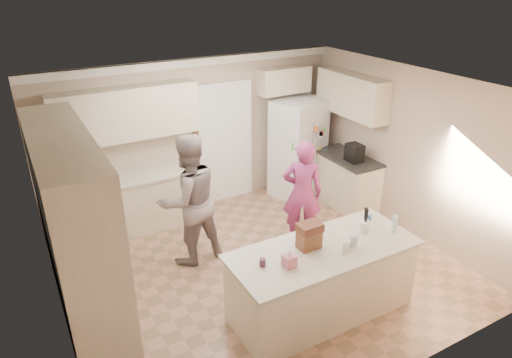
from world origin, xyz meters
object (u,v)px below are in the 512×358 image
refrigerator (298,148)px  teen_girl (302,193)px  island_base (322,282)px  teen_boy (189,200)px  dollhouse_body (309,239)px  utensil_crock (365,227)px  tissue_box (289,261)px  coffee_maker (354,153)px

refrigerator → teen_girl: (-0.88, -1.43, -0.07)m
island_base → teen_boy: teen_boy is taller
dollhouse_body → teen_boy: bearing=114.8°
utensil_crock → tissue_box: size_ratio=1.07×
utensil_crock → teen_girl: (0.06, 1.43, -0.17)m
utensil_crock → dollhouse_body: 0.80m
teen_girl → refrigerator: bearing=-89.4°
island_base → utensil_crock: utensil_crock is taller
utensil_crock → teen_girl: bearing=87.4°
refrigerator → dollhouse_body: 3.31m
utensil_crock → teen_girl: teen_girl is taller
refrigerator → coffee_maker: (0.45, -1.01, 0.17)m
teen_girl → tissue_box: bearing=83.7°
dollhouse_body → teen_girl: size_ratio=0.16×
teen_boy → island_base: bearing=110.7°
island_base → teen_boy: bearing=117.5°
teen_girl → utensil_crock: bearing=119.7°
dollhouse_body → teen_girl: bearing=58.0°
refrigerator → teen_girl: 1.68m
refrigerator → teen_girl: size_ratio=1.09×
island_base → teen_boy: 2.13m
dollhouse_body → teen_boy: size_ratio=0.14×
refrigerator → utensil_crock: size_ratio=12.00×
island_base → teen_boy: size_ratio=1.14×
utensil_crock → teen_girl: 1.44m
tissue_box → dollhouse_body: 0.45m
teen_boy → utensil_crock: bearing=125.2°
refrigerator → teen_boy: bearing=-175.3°
utensil_crock → island_base: bearing=-175.6°
utensil_crock → teen_boy: size_ratio=0.08×
tissue_box → teen_girl: (1.26, 1.58, -0.17)m
utensil_crock → refrigerator: bearing=71.7°
coffee_maker → dollhouse_body: 2.84m
island_base → tissue_box: (-0.55, -0.10, 0.56)m
teen_boy → dollhouse_body: bearing=108.1°
utensil_crock → teen_boy: (-1.60, 1.78, -0.04)m
coffee_maker → utensil_crock: bearing=-127.1°
refrigerator → island_base: bearing=-136.9°
refrigerator → dollhouse_body: (-1.75, -2.81, 0.14)m
utensil_crock → teen_girl: size_ratio=0.09×
refrigerator → tissue_box: 3.70m
coffee_maker → teen_boy: teen_boy is taller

